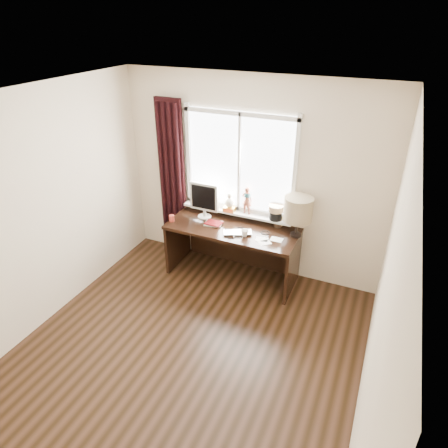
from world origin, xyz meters
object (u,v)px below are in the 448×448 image
at_px(monitor, 204,198).
at_px(red_cup, 172,218).
at_px(laptop, 238,233).
at_px(mug, 245,233).
at_px(table_lamp, 298,209).
at_px(desk, 235,240).

bearing_deg(monitor, red_cup, -140.47).
bearing_deg(laptop, red_cup, 157.82).
height_order(mug, monitor, monitor).
distance_m(red_cup, table_lamp, 1.66).
bearing_deg(red_cup, monitor, 39.53).
height_order(mug, red_cup, mug).
bearing_deg(table_lamp, mug, -155.24).
relative_size(desk, table_lamp, 3.27).
bearing_deg(red_cup, mug, 1.27).
bearing_deg(desk, laptop, -60.11).
relative_size(desk, monitor, 3.47).
bearing_deg(mug, table_lamp, 24.76).
relative_size(mug, desk, 0.05).
distance_m(mug, red_cup, 1.03).
height_order(laptop, desk, laptop).
bearing_deg(desk, red_cup, -161.85).
xyz_separation_m(mug, table_lamp, (0.58, 0.27, 0.32)).
relative_size(mug, red_cup, 1.04).
height_order(laptop, monitor, monitor).
height_order(laptop, table_lamp, table_lamp).
xyz_separation_m(laptop, monitor, (-0.58, 0.24, 0.26)).
relative_size(red_cup, desk, 0.05).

